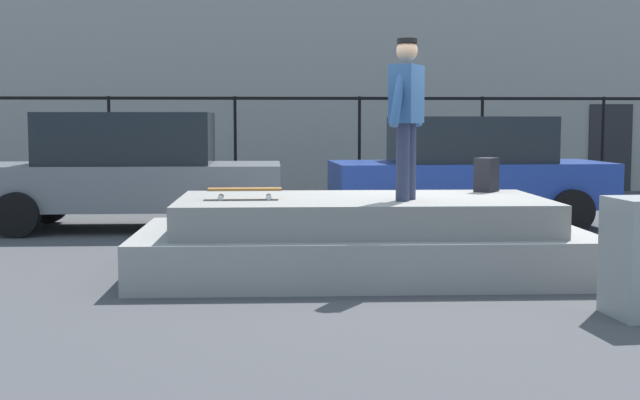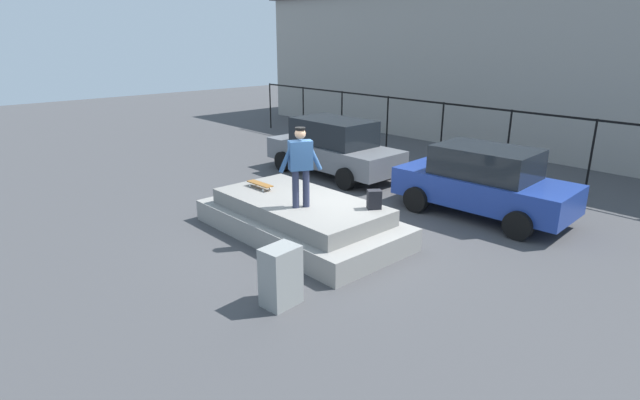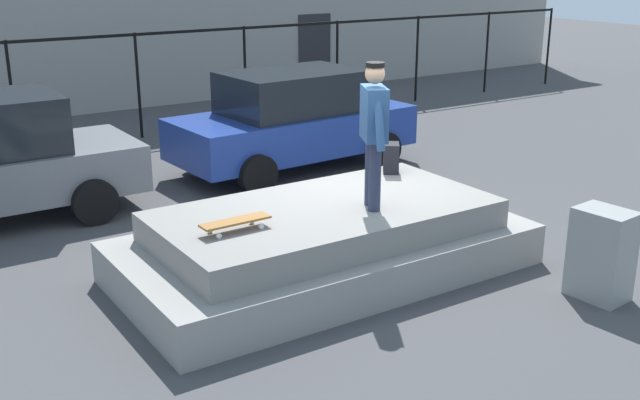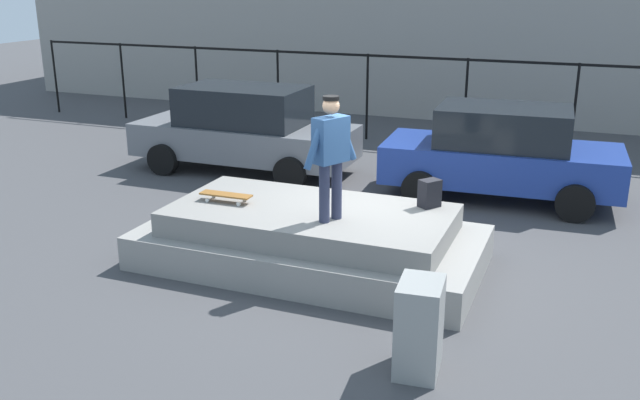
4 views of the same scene
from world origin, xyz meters
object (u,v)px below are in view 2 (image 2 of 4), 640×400
backpack (374,199)px  car_blue_sedan_mid (484,181)px  skateboard (260,184)px  skateboarder (301,162)px  utility_box (281,276)px  car_grey_sedan_near (333,147)px

backpack → car_blue_sedan_mid: (0.53, 3.35, -0.15)m
skateboard → skateboarder: bearing=-5.7°
skateboarder → car_blue_sedan_mid: 4.76m
skateboarder → car_blue_sedan_mid: (1.62, 4.39, -0.92)m
skateboard → backpack: (2.75, 0.87, 0.10)m
utility_box → car_grey_sedan_near: bearing=124.6°
utility_box → backpack: bearing=96.2°
car_blue_sedan_mid → utility_box: car_blue_sedan_mid is taller
car_blue_sedan_mid → skateboard: bearing=-127.8°
skateboarder → car_grey_sedan_near: size_ratio=0.36×
car_grey_sedan_near → utility_box: bearing=-49.9°
skateboard → utility_box: bearing=-31.3°
car_grey_sedan_near → utility_box: 8.17m
car_blue_sedan_mid → utility_box: size_ratio=4.26×
car_blue_sedan_mid → skateboarder: bearing=-110.2°
skateboard → utility_box: utility_box is taller
backpack → car_grey_sedan_near: car_grey_sedan_near is taller
skateboard → car_blue_sedan_mid: (3.28, 4.22, -0.06)m
backpack → skateboarder: bearing=-10.1°
skateboarder → car_grey_sedan_near: (-3.57, 4.36, -0.89)m
skateboarder → car_grey_sedan_near: skateboarder is taller
skateboarder → backpack: skateboarder is taller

